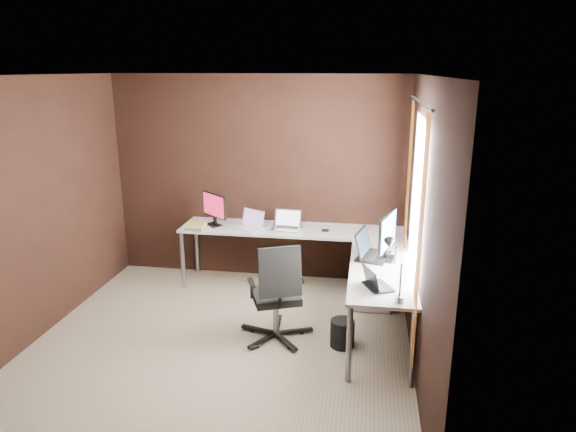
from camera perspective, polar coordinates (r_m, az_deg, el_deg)
The scene contains 15 objects.
room at distance 4.60m, azimuth -3.79°, elevation -0.09°, with size 3.60×3.60×2.50m.
desk at distance 5.62m, azimuth 3.49°, elevation -3.45°, with size 2.65×2.25×0.73m.
drawer_pedestal at distance 5.84m, azimuth 9.31°, elevation -6.85°, with size 0.42×0.50×0.60m, color silver.
monitor_left at distance 6.21m, azimuth -8.20°, elevation 0.95°, with size 0.36×0.31×0.39m.
monitor_right at distance 5.13m, azimuth 11.00°, elevation -1.96°, with size 0.21×0.55×0.46m.
laptop_white at distance 6.09m, azimuth -4.22°, elevation -0.93°, with size 0.39×0.35×0.21m.
laptop_silver at distance 6.06m, azimuth -0.13°, elevation -0.98°, with size 0.35×0.27×0.22m.
laptop_black_big at distance 5.23m, azimuth 9.03°, elevation -3.88°, with size 0.38×0.47×0.27m.
laptop_black_small at distance 4.52m, azimuth 9.69°, elevation -7.37°, with size 0.29×0.33×0.19m.
book_stack at distance 6.14m, azimuth -10.15°, elevation -1.13°, with size 0.25×0.21×0.07m.
mouse_left at distance 6.16m, azimuth -8.29°, elevation -1.18°, with size 0.08×0.05×0.03m, color black.
mouse_corner at distance 5.96m, azimuth 4.17°, elevation -1.60°, with size 0.09×0.06×0.04m, color black.
desk_lamp at distance 4.23m, azimuth 11.58°, elevation -4.98°, with size 0.18×0.21×0.52m.
office_chair at distance 5.05m, azimuth -1.28°, elevation -10.54°, with size 0.56×0.60×1.00m.
wastebasket at distance 5.02m, azimuth 6.05°, elevation -12.83°, with size 0.23×0.23×0.27m, color black.
Camera 1 is at (1.33, -4.24, 2.55)m, focal length 32.00 mm.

